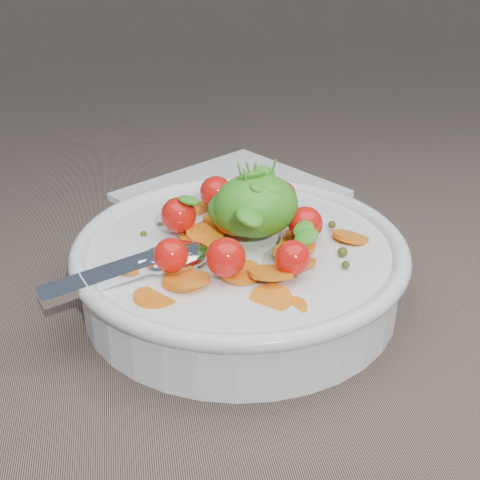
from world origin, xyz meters
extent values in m
plane|color=#6C5A4D|center=(0.00, 0.00, 0.00)|extent=(6.00, 6.00, 0.00)
cylinder|color=silver|center=(0.00, -0.01, 0.02)|extent=(0.23, 0.23, 0.04)
torus|color=silver|center=(0.00, -0.01, 0.04)|extent=(0.24, 0.24, 0.01)
cylinder|color=silver|center=(0.00, -0.01, 0.00)|extent=(0.11, 0.11, 0.01)
cylinder|color=brown|center=(0.00, -0.01, 0.02)|extent=(0.20, 0.20, 0.03)
cylinder|color=orange|center=(0.01, -0.08, 0.04)|extent=(0.03, 0.03, 0.01)
cylinder|color=orange|center=(-0.03, 0.01, 0.05)|extent=(0.03, 0.03, 0.01)
cylinder|color=orange|center=(0.00, -0.08, 0.04)|extent=(0.04, 0.04, 0.01)
cylinder|color=orange|center=(-0.03, 0.01, 0.05)|extent=(0.04, 0.04, 0.01)
cylinder|color=orange|center=(-0.04, -0.05, 0.05)|extent=(0.04, 0.04, 0.01)
cylinder|color=orange|center=(0.04, 0.01, 0.04)|extent=(0.02, 0.02, 0.01)
cylinder|color=orange|center=(0.08, -0.01, 0.04)|extent=(0.03, 0.03, 0.01)
cylinder|color=orange|center=(-0.02, -0.01, 0.05)|extent=(0.03, 0.03, 0.01)
cylinder|color=orange|center=(-0.07, -0.06, 0.04)|extent=(0.03, 0.03, 0.01)
cylinder|color=orange|center=(-0.01, 0.05, 0.04)|extent=(0.04, 0.04, 0.01)
cylinder|color=orange|center=(0.00, 0.04, 0.05)|extent=(0.03, 0.03, 0.01)
cylinder|color=orange|center=(0.04, -0.02, 0.05)|extent=(0.03, 0.03, 0.00)
cylinder|color=orange|center=(0.03, -0.03, 0.05)|extent=(0.04, 0.04, 0.01)
cylinder|color=orange|center=(0.03, -0.04, 0.05)|extent=(0.03, 0.03, 0.01)
cylinder|color=orange|center=(-0.01, 0.03, 0.05)|extent=(0.04, 0.04, 0.01)
cylinder|color=orange|center=(-0.01, -0.04, 0.05)|extent=(0.04, 0.04, 0.00)
cylinder|color=orange|center=(-0.03, 0.00, 0.05)|extent=(0.03, 0.03, 0.01)
cylinder|color=orange|center=(0.00, 0.01, 0.05)|extent=(0.03, 0.03, 0.01)
cylinder|color=orange|center=(-0.05, -0.05, 0.04)|extent=(0.03, 0.03, 0.01)
cylinder|color=orange|center=(0.01, -0.05, 0.05)|extent=(0.04, 0.04, 0.01)
cylinder|color=orange|center=(-0.03, 0.06, 0.04)|extent=(0.03, 0.03, 0.01)
cylinder|color=orange|center=(0.04, 0.03, 0.05)|extent=(0.03, 0.03, 0.01)
cylinder|color=orange|center=(-0.01, 0.02, 0.04)|extent=(0.04, 0.04, 0.01)
sphere|color=#3F4316|center=(-0.04, 0.04, 0.04)|extent=(0.00, 0.00, 0.00)
sphere|color=#3F4316|center=(0.05, 0.01, 0.05)|extent=(0.00, 0.00, 0.00)
sphere|color=#3F4316|center=(-0.01, 0.02, 0.04)|extent=(0.01, 0.01, 0.01)
sphere|color=#3F4316|center=(-0.06, 0.04, 0.04)|extent=(0.01, 0.01, 0.01)
sphere|color=#3F4316|center=(-0.02, 0.03, 0.05)|extent=(0.01, 0.01, 0.01)
sphere|color=#3F4316|center=(-0.01, -0.05, 0.04)|extent=(0.01, 0.01, 0.01)
sphere|color=#3F4316|center=(0.04, 0.07, 0.05)|extent=(0.01, 0.01, 0.01)
sphere|color=#3F4316|center=(0.07, 0.01, 0.05)|extent=(0.01, 0.01, 0.01)
sphere|color=#3F4316|center=(0.02, 0.04, 0.05)|extent=(0.01, 0.01, 0.01)
sphere|color=#3F4316|center=(-0.07, 0.02, 0.04)|extent=(0.00, 0.00, 0.00)
sphere|color=#3F4316|center=(0.03, -0.05, 0.04)|extent=(0.01, 0.01, 0.01)
sphere|color=#3F4316|center=(-0.04, -0.03, 0.05)|extent=(0.01, 0.01, 0.01)
sphere|color=#3F4316|center=(0.03, 0.01, 0.05)|extent=(0.01, 0.01, 0.01)
sphere|color=#3F4316|center=(0.06, -0.05, 0.05)|extent=(0.01, 0.01, 0.01)
sphere|color=#3F4316|center=(0.06, -0.03, 0.05)|extent=(0.01, 0.01, 0.01)
sphere|color=red|center=(0.04, -0.01, 0.06)|extent=(0.02, 0.02, 0.02)
sphere|color=red|center=(0.04, 0.04, 0.06)|extent=(0.02, 0.02, 0.02)
sphere|color=red|center=(-0.01, 0.06, 0.06)|extent=(0.03, 0.03, 0.03)
sphere|color=red|center=(-0.04, 0.02, 0.06)|extent=(0.03, 0.03, 0.03)
sphere|color=red|center=(-0.05, -0.04, 0.06)|extent=(0.02, 0.02, 0.02)
sphere|color=red|center=(-0.02, -0.05, 0.06)|extent=(0.03, 0.03, 0.03)
sphere|color=red|center=(0.02, -0.05, 0.06)|extent=(0.02, 0.02, 0.02)
ellipsoid|color=green|center=(0.01, 0.00, 0.07)|extent=(0.06, 0.05, 0.04)
ellipsoid|color=green|center=(-0.01, 0.01, 0.06)|extent=(0.03, 0.03, 0.03)
ellipsoid|color=green|center=(0.01, 0.01, 0.08)|extent=(0.02, 0.02, 0.01)
ellipsoid|color=green|center=(0.02, 0.01, 0.07)|extent=(0.02, 0.02, 0.01)
ellipsoid|color=green|center=(-0.04, 0.02, 0.07)|extent=(0.02, 0.02, 0.01)
ellipsoid|color=green|center=(0.01, 0.01, 0.08)|extent=(0.02, 0.02, 0.02)
ellipsoid|color=green|center=(0.01, 0.01, 0.07)|extent=(0.02, 0.02, 0.02)
ellipsoid|color=green|center=(0.01, 0.01, 0.09)|extent=(0.03, 0.03, 0.02)
ellipsoid|color=green|center=(0.01, -0.01, 0.09)|extent=(0.02, 0.02, 0.02)
ellipsoid|color=green|center=(0.01, 0.00, 0.08)|extent=(0.02, 0.02, 0.02)
ellipsoid|color=green|center=(0.00, 0.01, 0.08)|extent=(0.02, 0.02, 0.02)
ellipsoid|color=green|center=(0.04, -0.03, 0.06)|extent=(0.02, 0.02, 0.01)
ellipsoid|color=green|center=(0.02, 0.03, 0.08)|extent=(0.02, 0.03, 0.01)
ellipsoid|color=green|center=(0.02, 0.00, 0.08)|extent=(0.02, 0.02, 0.02)
ellipsoid|color=green|center=(0.01, 0.02, 0.07)|extent=(0.02, 0.02, 0.01)
ellipsoid|color=green|center=(0.04, -0.04, 0.06)|extent=(0.02, 0.02, 0.01)
ellipsoid|color=green|center=(0.02, 0.03, 0.08)|extent=(0.02, 0.01, 0.01)
ellipsoid|color=green|center=(0.02, 0.00, 0.09)|extent=(0.03, 0.03, 0.02)
ellipsoid|color=green|center=(0.01, 0.01, 0.08)|extent=(0.02, 0.02, 0.01)
ellipsoid|color=green|center=(0.01, 0.02, 0.09)|extent=(0.03, 0.03, 0.01)
ellipsoid|color=green|center=(0.01, 0.00, 0.08)|extent=(0.01, 0.01, 0.01)
ellipsoid|color=green|center=(0.02, 0.02, 0.09)|extent=(0.02, 0.02, 0.02)
ellipsoid|color=green|center=(0.00, -0.03, 0.08)|extent=(0.03, 0.03, 0.02)
ellipsoid|color=green|center=(0.01, 0.00, 0.08)|extent=(0.02, 0.02, 0.02)
ellipsoid|color=green|center=(0.00, 0.01, 0.08)|extent=(0.02, 0.02, 0.02)
ellipsoid|color=green|center=(0.01, -0.01, 0.07)|extent=(0.02, 0.02, 0.01)
ellipsoid|color=green|center=(0.02, 0.01, 0.07)|extent=(0.02, 0.03, 0.02)
cylinder|color=#4C8C33|center=(0.01, 0.00, 0.08)|extent=(0.01, 0.01, 0.04)
cylinder|color=#4C8C33|center=(0.02, 0.02, 0.08)|extent=(0.01, 0.01, 0.04)
cylinder|color=#4C8C33|center=(0.01, 0.01, 0.08)|extent=(0.00, 0.01, 0.04)
cylinder|color=#4C8C33|center=(0.00, 0.01, 0.08)|extent=(0.01, 0.00, 0.04)
cylinder|color=#4C8C33|center=(0.00, 0.00, 0.08)|extent=(0.01, 0.01, 0.04)
cylinder|color=#4C8C33|center=(0.01, 0.01, 0.08)|extent=(0.01, 0.01, 0.04)
ellipsoid|color=silver|center=(-0.05, -0.02, 0.05)|extent=(0.06, 0.05, 0.02)
cube|color=silver|center=(-0.09, -0.03, 0.05)|extent=(0.10, 0.05, 0.01)
cylinder|color=silver|center=(-0.07, -0.03, 0.05)|extent=(0.02, 0.01, 0.01)
cube|color=white|center=(0.02, 0.17, 0.00)|extent=(0.24, 0.23, 0.01)
camera|label=1|loc=(-0.07, -0.41, 0.27)|focal=50.00mm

